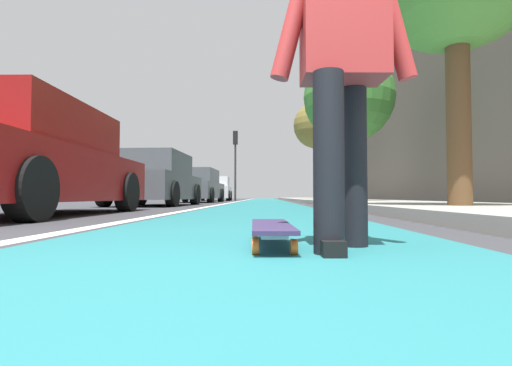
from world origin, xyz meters
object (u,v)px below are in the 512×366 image
Objects in this scene: street_tree_mid at (349,98)px; parked_car_mid at (154,181)px; skateboard at (271,228)px; parked_car_end at (215,189)px; parked_car_far at (197,186)px; parked_car_near at (30,162)px; traffic_light at (235,153)px; street_tree_far at (317,126)px; skater_person at (343,57)px.

parked_car_mid is at bearing 105.55° from street_tree_mid.
parked_car_end is (21.48, 3.21, 0.61)m from skateboard.
street_tree_mid is at bearing -128.48° from parked_car_far.
parked_car_near reaches higher than parked_car_mid.
parked_car_mid is at bearing 173.87° from traffic_light.
parked_car_far is 0.88× the size of street_tree_mid.
parked_car_far is 1.03× the size of traffic_light.
skateboard is 0.16× the size of street_tree_far.
parked_car_end is at bearing 8.50° from skateboard.
street_tree_mid is (7.18, -5.87, 2.73)m from parked_car_near.
skateboard is at bearing 165.48° from street_tree_mid.
skater_person is at bearing 172.72° from street_tree_far.
parked_car_mid is 0.98× the size of traffic_light.
street_tree_mid is at bearing -74.45° from parked_car_mid.
parked_car_mid is at bearing -0.48° from parked_car_near.
parked_car_mid is 0.84× the size of street_tree_mid.
skater_person reaches higher than parked_car_near.
skateboard is at bearing 171.58° from street_tree_far.
street_tree_far is at bearing -121.39° from parked_car_end.
parked_car_mid is 1.00× the size of parked_car_end.
street_tree_mid is (1.62, -5.83, 2.75)m from parked_car_mid.
skateboard is 15.16m from parked_car_far.
skateboard is 0.20× the size of parked_car_far.
parked_car_far is 7.86m from street_tree_mid.
parked_car_far is (6.20, -0.06, -0.00)m from parked_car_mid.
skateboard is at bearing -159.77° from parked_car_mid.
parked_car_end is 0.98× the size of traffic_light.
skateboard is 0.21× the size of parked_car_end.
parked_car_near is 0.84× the size of street_tree_far.
parked_car_mid is 12.42m from traffic_light.
parked_car_near reaches higher than parked_car_far.
street_tree_far is (-2.86, -4.52, 1.04)m from traffic_light.
street_tree_mid is (10.24, -2.65, 3.36)m from skateboard.
street_tree_far is at bearing -122.33° from traffic_light.
street_tree_far reaches higher than skater_person.
parked_car_far is at bearing 51.52° from street_tree_mid.
traffic_light is at bearing -11.80° from parked_car_far.
traffic_light reaches higher than parked_car_far.
traffic_light is (12.15, -1.30, 2.21)m from parked_car_mid.
parked_car_near reaches higher than skateboard.
skateboard is at bearing -133.52° from parked_car_near.
parked_car_far reaches higher than parked_car_end.
parked_car_mid is at bearing 179.43° from parked_car_far.
street_tree_mid is (-4.58, -5.77, 2.75)m from parked_car_far.
parked_car_far is (14.82, 3.11, 0.61)m from skateboard.
traffic_light is (17.71, -1.35, 2.19)m from parked_car_near.
parked_car_near is at bearing 46.48° from skateboard.
parked_car_mid is 6.64m from street_tree_mid.
street_tree_mid is at bearing -14.52° from skateboard.
parked_car_near is at bearing 158.42° from street_tree_far.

